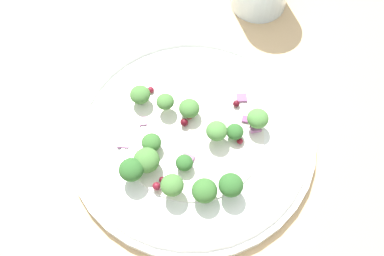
{
  "coord_description": "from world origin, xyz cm",
  "views": [
    {
      "loc": [
        25.07,
        4.84,
        47.78
      ],
      "look_at": [
        1.0,
        2.73,
        2.7
      ],
      "focal_mm": 42.01,
      "sensor_mm": 36.0,
      "label": 1
    }
  ],
  "objects_px": {
    "plate": "(192,135)",
    "broccoli_floret_1": "(235,132)",
    "broccoli_floret_0": "(231,185)",
    "broccoli_floret_2": "(204,191)"
  },
  "relations": [
    {
      "from": "broccoli_floret_2",
      "to": "broccoli_floret_1",
      "type": "bearing_deg",
      "value": 158.89
    },
    {
      "from": "plate",
      "to": "broccoli_floret_0",
      "type": "height_order",
      "value": "broccoli_floret_0"
    },
    {
      "from": "plate",
      "to": "broccoli_floret_1",
      "type": "bearing_deg",
      "value": 90.08
    },
    {
      "from": "broccoli_floret_0",
      "to": "broccoli_floret_2",
      "type": "bearing_deg",
      "value": -74.21
    },
    {
      "from": "broccoli_floret_2",
      "to": "broccoli_floret_0",
      "type": "bearing_deg",
      "value": 105.79
    },
    {
      "from": "broccoli_floret_0",
      "to": "broccoli_floret_1",
      "type": "relative_size",
      "value": 1.34
    },
    {
      "from": "plate",
      "to": "broccoli_floret_2",
      "type": "height_order",
      "value": "broccoli_floret_2"
    },
    {
      "from": "broccoli_floret_1",
      "to": "broccoli_floret_2",
      "type": "height_order",
      "value": "broccoli_floret_2"
    },
    {
      "from": "plate",
      "to": "broccoli_floret_0",
      "type": "xyz_separation_m",
      "value": [
        0.07,
        0.05,
        0.02
      ]
    },
    {
      "from": "plate",
      "to": "broccoli_floret_1",
      "type": "relative_size",
      "value": 14.47
    }
  ]
}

